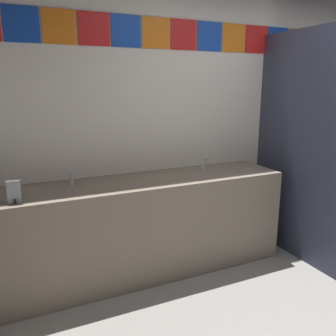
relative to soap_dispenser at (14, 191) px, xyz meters
The scene contains 6 objects.
wall_back 2.16m from the soap_dispenser, 13.42° to the left, with size 4.59×0.09×2.72m.
vanity_counter 1.16m from the soap_dispenser, ahead, with size 2.45×0.57×0.85m.
faucet_left 0.50m from the soap_dispenser, 31.03° to the left, with size 0.04×0.10×0.14m.
faucet_right 1.67m from the soap_dispenser, ahead, with size 0.04×0.10×0.14m.
soap_dispenser is the anchor object (origin of this frame).
toilet 3.11m from the soap_dispenser, ahead, with size 0.39×0.49×0.74m.
Camera 1 is at (-2.05, -1.24, 1.63)m, focal length 37.17 mm.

